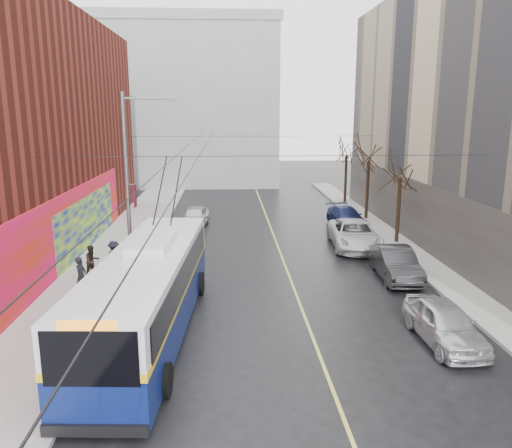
% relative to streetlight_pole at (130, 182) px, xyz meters
% --- Properties ---
extents(ground, '(140.00, 140.00, 0.00)m').
position_rel_streetlight_pole_xyz_m(ground, '(6.14, -10.00, -4.85)').
color(ground, black).
rests_on(ground, ground).
extents(sidewalk_left, '(4.00, 60.00, 0.15)m').
position_rel_streetlight_pole_xyz_m(sidewalk_left, '(-1.86, 2.00, -4.77)').
color(sidewalk_left, gray).
rests_on(sidewalk_left, ground).
extents(sidewalk_right, '(2.00, 60.00, 0.15)m').
position_rel_streetlight_pole_xyz_m(sidewalk_right, '(15.14, 2.00, -4.77)').
color(sidewalk_right, gray).
rests_on(sidewalk_right, ground).
extents(lane_line, '(0.12, 50.00, 0.01)m').
position_rel_streetlight_pole_xyz_m(lane_line, '(7.64, 4.00, -4.84)').
color(lane_line, '#BFB74C').
rests_on(lane_line, ground).
extents(building_far, '(20.50, 12.10, 18.00)m').
position_rel_streetlight_pole_xyz_m(building_far, '(0.14, 34.99, 4.17)').
color(building_far, gray).
rests_on(building_far, ground).
extents(streetlight_pole, '(2.65, 0.60, 9.00)m').
position_rel_streetlight_pole_xyz_m(streetlight_pole, '(0.00, 0.00, 0.00)').
color(streetlight_pole, slate).
rests_on(streetlight_pole, ground).
extents(catenary_wires, '(18.00, 60.00, 0.22)m').
position_rel_streetlight_pole_xyz_m(catenary_wires, '(3.60, 4.77, 1.40)').
color(catenary_wires, black).
extents(tree_near, '(3.20, 3.20, 6.40)m').
position_rel_streetlight_pole_xyz_m(tree_near, '(15.14, 6.00, 0.13)').
color(tree_near, black).
rests_on(tree_near, ground).
extents(tree_mid, '(3.20, 3.20, 6.68)m').
position_rel_streetlight_pole_xyz_m(tree_mid, '(15.14, 13.00, 0.41)').
color(tree_mid, black).
rests_on(tree_mid, ground).
extents(tree_far, '(3.20, 3.20, 6.57)m').
position_rel_streetlight_pole_xyz_m(tree_far, '(15.14, 20.00, 0.30)').
color(tree_far, black).
rests_on(tree_far, ground).
extents(puddle, '(1.99, 3.59, 0.01)m').
position_rel_streetlight_pole_xyz_m(puddle, '(0.81, -10.47, -4.84)').
color(puddle, black).
rests_on(puddle, ground).
extents(pigeons_flying, '(4.25, 2.64, 0.66)m').
position_rel_streetlight_pole_xyz_m(pigeons_flying, '(3.53, 0.46, 2.43)').
color(pigeons_flying, slate).
extents(trolleybus, '(3.66, 12.91, 6.05)m').
position_rel_streetlight_pole_xyz_m(trolleybus, '(1.64, -6.25, -3.16)').
color(trolleybus, '#0A1752').
rests_on(trolleybus, ground).
extents(parked_car_a, '(1.88, 4.40, 1.48)m').
position_rel_streetlight_pole_xyz_m(parked_car_a, '(12.25, -7.56, -4.11)').
color(parked_car_a, silver).
rests_on(parked_car_a, ground).
extents(parked_car_b, '(1.85, 4.77, 1.55)m').
position_rel_streetlight_pole_xyz_m(parked_car_b, '(12.85, -0.54, -4.07)').
color(parked_car_b, '#29292B').
rests_on(parked_car_b, ground).
extents(parked_car_c, '(3.16, 6.09, 1.64)m').
position_rel_streetlight_pole_xyz_m(parked_car_c, '(12.23, 5.26, -4.03)').
color(parked_car_c, silver).
rests_on(parked_car_c, ground).
extents(parked_car_d, '(2.43, 4.90, 1.37)m').
position_rel_streetlight_pole_xyz_m(parked_car_d, '(13.14, 11.07, -4.16)').
color(parked_car_d, '#161D4D').
rests_on(parked_car_d, ground).
extents(following_car, '(2.23, 4.43, 1.45)m').
position_rel_streetlight_pole_xyz_m(following_car, '(2.21, 11.54, -4.12)').
color(following_car, silver).
rests_on(following_car, ground).
extents(pedestrian_a, '(0.54, 0.71, 1.75)m').
position_rel_streetlight_pole_xyz_m(pedestrian_a, '(-1.92, -2.37, -3.82)').
color(pedestrian_a, black).
rests_on(pedestrian_a, sidewalk_left).
extents(pedestrian_b, '(0.98, 0.98, 1.60)m').
position_rel_streetlight_pole_xyz_m(pedestrian_b, '(-2.08, 0.13, -3.89)').
color(pedestrian_b, black).
rests_on(pedestrian_b, sidewalk_left).
extents(pedestrian_c, '(1.20, 1.16, 1.64)m').
position_rel_streetlight_pole_xyz_m(pedestrian_c, '(-1.15, 0.76, -3.88)').
color(pedestrian_c, black).
rests_on(pedestrian_c, sidewalk_left).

